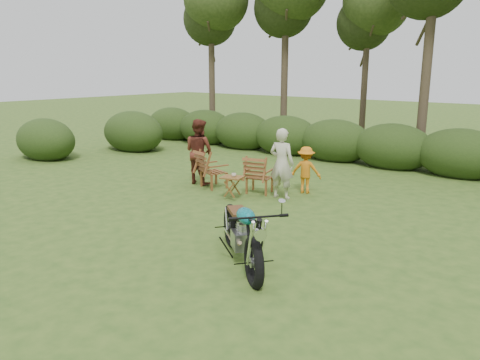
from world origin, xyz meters
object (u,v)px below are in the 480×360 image
Objects in this scene: cup at (234,175)px; adult_b at (200,183)px; lawn_chair_left at (214,187)px; child at (305,193)px; adult_a at (281,198)px; side_table at (232,188)px; motorcycle at (241,261)px; lawn_chair_right at (259,193)px.

adult_b is (-1.72, 0.63, -0.59)m from cup.
lawn_chair_left is 0.85× the size of child.
adult_b is at bearing -4.32° from adult_a.
adult_a is (0.85, 0.75, -0.59)m from cup.
side_table is 4.76× the size of cup.
motorcycle is 20.12× the size of cup.
motorcycle is at bearing 107.09° from adult_a.
adult_b is (-1.68, 0.64, -0.27)m from side_table.
child is (-1.41, 4.38, 0.00)m from motorcycle.
lawn_chair_right is 1.76× the size of side_table.
cup is 0.06× the size of adult_b.
adult_b reaches higher than child.
adult_b is at bearing 159.98° from cup.
adult_b reaches higher than side_table.
adult_a is (0.69, -0.07, 0.00)m from lawn_chair_right.
adult_b reaches higher than cup.
adult_a reaches higher than lawn_chair_left.
adult_b is 2.92m from child.
motorcycle is 3.80m from cup.
child reaches higher than side_table.
side_table reaches higher than lawn_chair_right.
adult_b reaches higher than lawn_chair_right.
motorcycle is at bearing -48.97° from cup.
adult_b is (-4.19, 3.46, 0.00)m from motorcycle.
cup reaches higher than child.
adult_b reaches higher than lawn_chair_left.
side_table is (-0.20, -0.84, 0.27)m from lawn_chair_right.
side_table is (1.06, -0.54, 0.27)m from lawn_chair_left.
adult_b is at bearing 179.28° from motorcycle.
cup reaches higher than side_table.
cup is (0.04, 0.02, 0.32)m from side_table.
cup reaches higher than lawn_chair_left.
adult_a is 0.81m from child.
lawn_chair_right is (-2.31, 3.65, 0.00)m from motorcycle.
cup is (-2.47, 2.84, 0.59)m from motorcycle.
side_table is at bearing 170.54° from motorcycle.
cup is at bearing 23.01° from side_table.
lawn_chair_right is 0.56× the size of adult_a.
lawn_chair_left is 1.23m from side_table.
lawn_chair_left is at bearing 175.62° from motorcycle.
adult_b is 1.49× the size of child.
lawn_chair_right is at bearing -12.57° from adult_a.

